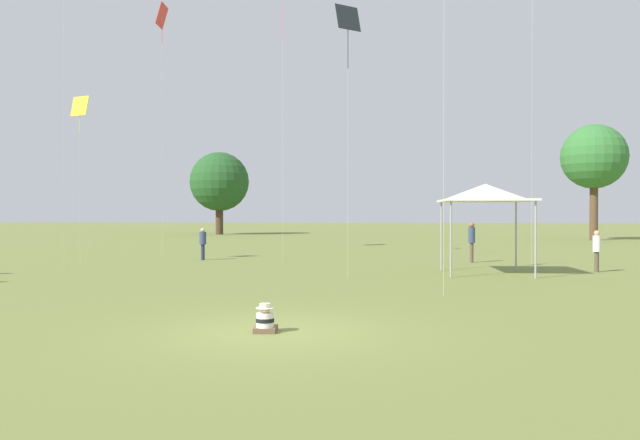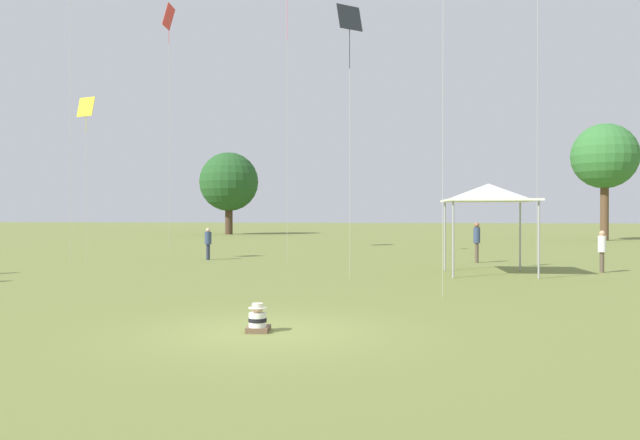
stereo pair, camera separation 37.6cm
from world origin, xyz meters
The scene contains 12 objects.
ground_plane centered at (0.00, 0.00, 0.00)m, with size 300.00×300.00×0.00m, color olive.
seated_toddler centered at (-0.17, -0.03, 0.22)m, with size 0.45×0.54×0.55m.
person_standing_0 centered at (-7.11, 17.62, 0.92)m, with size 0.44×0.44×1.54m.
person_standing_1 centered at (9.76, 13.46, 0.96)m, with size 0.41×0.41×1.59m.
person_standing_2 centered at (5.56, 17.68, 1.13)m, with size 0.39×0.39×1.84m.
canopy_tent centered at (5.44, 12.15, 2.98)m, with size 3.35×3.35×3.33m.
kite_2 centered at (-3.02, 16.69, 11.75)m, with size 0.80×0.59×12.90m.
kite_4 centered at (-11.98, 15.02, 6.89)m, with size 0.94×0.49×7.52m.
kite_5 centered at (-11.28, 23.03, 13.30)m, with size 0.48×1.31×14.25m.
kite_6 centered at (0.55, 9.84, 8.61)m, with size 0.87×0.77×9.35m.
distant_tree_0 centered at (-17.41, 55.10, 5.77)m, with size 6.48×6.48×9.05m.
distant_tree_1 centered at (18.65, 44.05, 7.05)m, with size 5.46×5.46×9.85m.
Camera 1 is at (2.32, -11.40, 2.20)m, focal length 35.00 mm.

